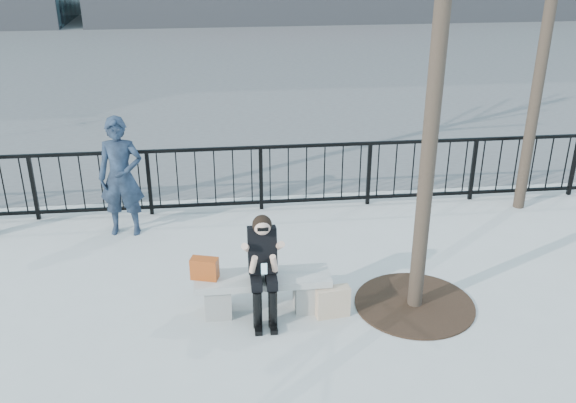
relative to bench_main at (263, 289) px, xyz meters
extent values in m
plane|color=#A1A19C|center=(0.00, 0.00, -0.30)|extent=(120.00, 120.00, 0.00)
cube|color=#474747|center=(0.00, 15.00, -0.30)|extent=(60.00, 23.00, 0.01)
cube|color=black|center=(0.00, 3.00, 0.78)|extent=(14.00, 0.05, 0.05)
cube|color=black|center=(0.00, 3.00, -0.18)|extent=(14.00, 0.05, 0.05)
cylinder|color=black|center=(1.90, -0.10, -0.29)|extent=(1.50, 1.50, 0.02)
cube|color=slate|center=(-0.55, 0.00, -0.10)|extent=(0.32, 0.38, 0.40)
cube|color=slate|center=(0.55, 0.00, -0.10)|extent=(0.32, 0.38, 0.40)
cube|color=gray|center=(0.00, 0.00, 0.14)|extent=(1.65, 0.46, 0.09)
cube|color=#9E3D13|center=(-0.69, 0.02, 0.32)|extent=(0.35, 0.24, 0.27)
cube|color=beige|center=(0.83, -0.21, -0.11)|extent=(0.43, 0.21, 0.39)
imported|color=black|center=(-1.93, 2.37, 0.62)|extent=(0.70, 0.49, 1.84)
camera|label=1|loc=(-0.44, -6.71, 4.19)|focal=40.00mm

